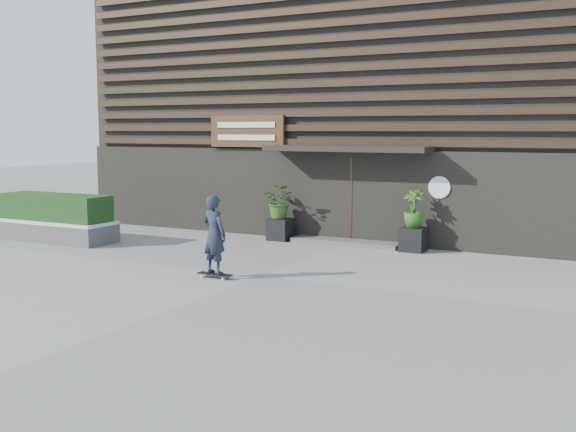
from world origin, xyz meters
The scene contains 11 objects.
ground centered at (0.00, 0.00, 0.00)m, with size 80.00×80.00×0.00m, color gray.
entrance_step centered at (0.00, 4.60, 0.06)m, with size 3.00×0.80×0.12m, color #4F4F4C.
planter_pot_left centered at (-1.90, 4.40, 0.30)m, with size 0.60×0.60×0.60m, color black.
bamboo_left centered at (-1.90, 4.40, 1.08)m, with size 0.86×0.75×0.96m, color #2D591E.
planter_pot_right centered at (1.90, 4.40, 0.30)m, with size 0.60×0.60×0.60m, color black.
bamboo_right centered at (1.90, 4.40, 1.08)m, with size 0.54×0.54×0.96m, color #2D591E.
raised_bed centered at (-7.34, 1.45, 0.25)m, with size 3.50×1.20×0.50m, color #4A4A48.
snow_layer centered at (-7.34, 1.45, 0.54)m, with size 3.50×1.20×0.08m, color silver.
hedge centered at (-7.34, 1.45, 0.93)m, with size 3.30×1.00×0.70m, color #153714.
building centered at (0.00, 9.96, 3.99)m, with size 18.00×11.00×8.00m.
skateboarder centered at (-0.74, -0.58, 0.90)m, with size 0.78×0.52×1.72m.
Camera 1 is at (7.08, -12.16, 3.03)m, focal length 42.89 mm.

